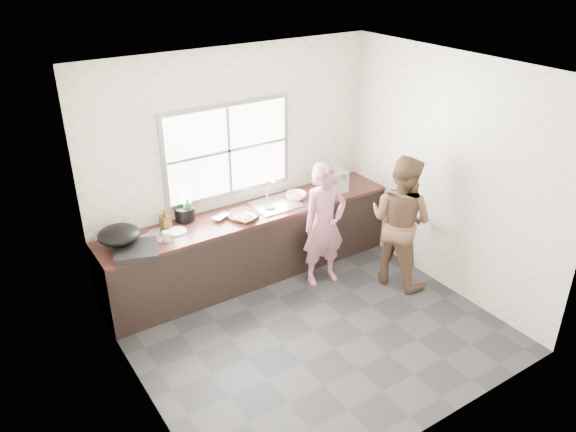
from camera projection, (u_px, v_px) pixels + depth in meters
floor at (314, 330)px, 5.93m from camera, size 3.60×3.20×0.01m
ceiling at (321, 72)px, 4.71m from camera, size 3.60×3.20×0.01m
wall_back at (236, 164)px, 6.52m from camera, size 3.60×0.01×2.70m
wall_left at (132, 272)px, 4.43m from camera, size 0.01×3.20×2.70m
wall_right at (449, 176)px, 6.21m from camera, size 0.01×3.20×2.70m
wall_front at (445, 298)px, 4.12m from camera, size 3.60×0.01×2.70m
cabinet at (252, 246)px, 6.71m from camera, size 3.60×0.62×0.82m
countertop at (251, 214)px, 6.51m from camera, size 3.60×0.64×0.04m
sink at (276, 205)px, 6.67m from camera, size 0.55×0.45×0.02m
faucet at (267, 188)px, 6.76m from camera, size 0.02×0.02×0.30m
window_frame at (228, 150)px, 6.37m from camera, size 1.60×0.05×1.10m
window_glazing at (229, 151)px, 6.35m from camera, size 1.50×0.01×1.00m
woman at (324, 229)px, 6.49m from camera, size 0.55×0.39×1.39m
person_side at (400, 221)px, 6.44m from camera, size 0.80×0.91×1.59m
cutting_board at (243, 215)px, 6.39m from camera, size 0.49×0.49×0.04m
cleaver at (221, 216)px, 6.32m from camera, size 0.25×0.19×0.01m
bowl_mince at (245, 219)px, 6.29m from camera, size 0.28×0.28×0.06m
bowl_crabs at (296, 197)px, 6.82m from camera, size 0.21×0.21×0.06m
bowl_held at (270, 206)px, 6.58m from camera, size 0.23×0.23×0.06m
black_pot at (185, 214)px, 6.29m from camera, size 0.26×0.26×0.16m
plate_food at (177, 231)px, 6.06m from camera, size 0.25×0.25×0.02m
bottle_green at (188, 208)px, 6.27m from camera, size 0.13×0.13×0.29m
bottle_brown_tall at (165, 220)px, 6.10m from camera, size 0.11×0.11×0.21m
bottle_brown_short at (186, 213)px, 6.30m from camera, size 0.13×0.13×0.16m
glass_jar at (166, 236)px, 5.87m from camera, size 0.09×0.09×0.11m
burner at (136, 251)px, 5.65m from camera, size 0.54×0.54×0.06m
wok at (119, 235)px, 5.72m from camera, size 0.56×0.56×0.16m
dish_rack at (330, 183)px, 6.90m from camera, size 0.40×0.30×0.29m
pot_lid_left at (150, 239)px, 5.92m from camera, size 0.31×0.31×0.01m
pot_lid_right at (159, 233)px, 6.03m from camera, size 0.32×0.32×0.01m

